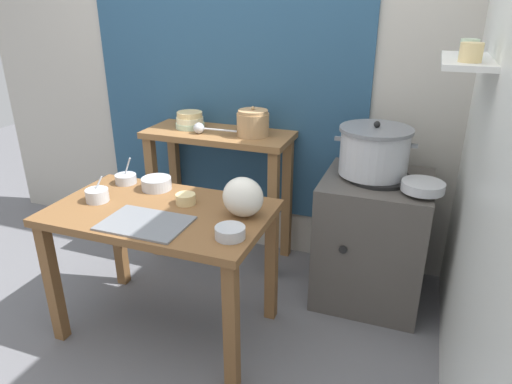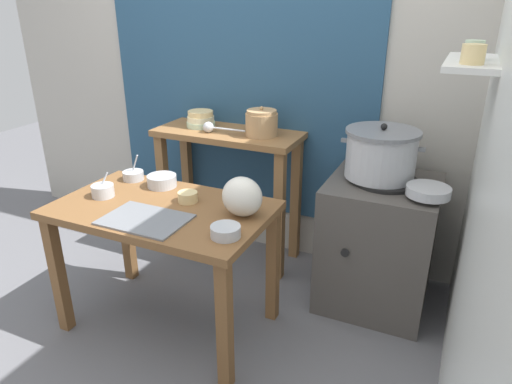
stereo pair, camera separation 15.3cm
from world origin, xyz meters
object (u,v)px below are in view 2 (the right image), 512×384
object	(u,v)px
stove_block	(378,243)
bowl_stack_enamel	(201,119)
back_shelf_table	(228,163)
prep_bowl_0	(162,180)
serving_tray	(145,220)
prep_bowl_2	(103,190)
clay_pot	(262,123)
wide_pan	(428,191)
prep_bowl_1	(226,231)
ladle	(210,127)
prep_bowl_4	(188,196)
prep_bowl_3	(133,175)
plastic_bag	(242,197)
steamer_pot	(381,154)
prep_table	(163,226)

from	to	relation	value
stove_block	bowl_stack_enamel	xyz separation A→B (m)	(-1.25, 0.16, 0.57)
back_shelf_table	prep_bowl_0	xyz separation A→B (m)	(-0.10, -0.60, 0.08)
serving_tray	prep_bowl_2	size ratio (longest dim) A/B	3.09
clay_pot	wide_pan	bearing A→B (deg)	-14.99
prep_bowl_1	serving_tray	bearing A→B (deg)	-177.70
ladle	prep_bowl_4	world-z (taller)	ladle
stove_block	prep_bowl_3	world-z (taller)	prep_bowl_3
prep_bowl_1	prep_bowl_4	distance (m)	0.44
bowl_stack_enamel	prep_bowl_4	bearing A→B (deg)	-64.42
prep_bowl_0	prep_bowl_4	size ratio (longest dim) A/B	1.60
stove_block	prep_bowl_4	world-z (taller)	stove_block
back_shelf_table	stove_block	world-z (taller)	back_shelf_table
ladle	prep_bowl_3	distance (m)	0.59
plastic_bag	prep_bowl_3	size ratio (longest dim) A/B	1.33
prep_bowl_0	prep_bowl_2	size ratio (longest dim) A/B	1.26
serving_tray	plastic_bag	size ratio (longest dim) A/B	1.99
steamer_pot	wide_pan	distance (m)	0.34
clay_pot	prep_bowl_1	xyz separation A→B (m)	(0.26, -0.98, -0.23)
bowl_stack_enamel	prep_bowl_1	world-z (taller)	bowl_stack_enamel
stove_block	prep_bowl_2	size ratio (longest dim) A/B	6.03
wide_pan	prep_bowl_2	bearing A→B (deg)	-159.89
plastic_bag	prep_bowl_2	xyz separation A→B (m)	(-0.77, -0.10, -0.06)
back_shelf_table	stove_block	size ratio (longest dim) A/B	1.23
prep_bowl_4	stove_block	bearing A→B (deg)	33.61
back_shelf_table	clay_pot	distance (m)	0.38
serving_tray	prep_bowl_4	world-z (taller)	prep_bowl_4
ladle	serving_tray	distance (m)	0.96
plastic_bag	wide_pan	xyz separation A→B (m)	(0.80, 0.48, -0.01)
serving_tray	bowl_stack_enamel	bearing A→B (deg)	105.99
plastic_bag	prep_bowl_4	distance (m)	0.34
back_shelf_table	wide_pan	size ratio (longest dim) A/B	4.40
stove_block	steamer_pot	world-z (taller)	steamer_pot
bowl_stack_enamel	prep_bowl_4	world-z (taller)	bowl_stack_enamel
serving_tray	prep_bowl_0	xyz separation A→B (m)	(-0.18, 0.39, 0.03)
plastic_bag	steamer_pot	bearing A→B (deg)	50.76
clay_pot	plastic_bag	world-z (taller)	clay_pot
bowl_stack_enamel	wide_pan	xyz separation A→B (m)	(1.49, -0.30, -0.15)
clay_pot	prep_bowl_3	world-z (taller)	clay_pot
prep_bowl_2	steamer_pot	bearing A→B (deg)	29.77
back_shelf_table	serving_tray	distance (m)	1.00
clay_pot	prep_bowl_4	world-z (taller)	clay_pot
plastic_bag	wide_pan	distance (m)	0.93
wide_pan	prep_bowl_2	distance (m)	1.68
steamer_pot	prep_bowl_3	world-z (taller)	steamer_pot
prep_bowl_1	prep_bowl_3	distance (m)	0.91
wide_pan	stove_block	bearing A→B (deg)	148.01
prep_table	wide_pan	bearing A→B (deg)	24.30
bowl_stack_enamel	prep_bowl_0	size ratio (longest dim) A/B	1.16
clay_pot	bowl_stack_enamel	bearing A→B (deg)	176.68
ladle	wide_pan	xyz separation A→B (m)	(1.36, -0.20, -0.13)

